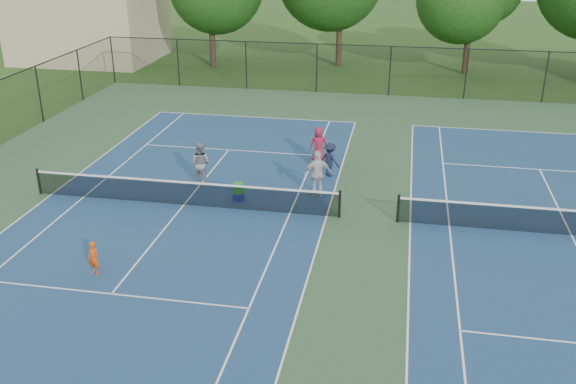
% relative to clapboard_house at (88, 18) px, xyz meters
% --- Properties ---
extents(ground, '(140.00, 140.00, 0.00)m').
position_rel_clapboard_house_xyz_m(ground, '(23.00, -25.00, -3.09)').
color(ground, '#234716').
rests_on(ground, ground).
extents(court_pad, '(36.00, 36.00, 0.01)m').
position_rel_clapboard_house_xyz_m(court_pad, '(23.00, -25.00, -3.09)').
color(court_pad, '#29492E').
rests_on(court_pad, ground).
extents(tennis_court_left, '(12.00, 23.83, 1.07)m').
position_rel_clapboard_house_xyz_m(tennis_court_left, '(16.00, -25.00, -2.99)').
color(tennis_court_left, navy).
rests_on(tennis_court_left, ground).
extents(tennis_court_right, '(12.00, 23.83, 1.07)m').
position_rel_clapboard_house_xyz_m(tennis_court_right, '(30.00, -25.00, -2.99)').
color(tennis_court_right, navy).
rests_on(tennis_court_right, ground).
extents(perimeter_fence, '(36.08, 36.08, 3.02)m').
position_rel_clapboard_house_xyz_m(perimeter_fence, '(23.00, -25.00, -1.49)').
color(perimeter_fence, black).
rests_on(perimeter_fence, ground).
extents(clapboard_house, '(10.80, 8.10, 7.65)m').
position_rel_clapboard_house_xyz_m(clapboard_house, '(0.00, 0.00, 0.00)').
color(clapboard_house, tan).
rests_on(clapboard_house, ground).
extents(child_player, '(0.45, 0.35, 1.08)m').
position_rel_clapboard_house_xyz_m(child_player, '(15.01, -30.38, -2.55)').
color(child_player, '#E3480F').
rests_on(child_player, ground).
extents(instructor, '(1.00, 0.86, 1.80)m').
position_rel_clapboard_house_xyz_m(instructor, '(16.01, -22.80, -2.19)').
color(instructor, gray).
rests_on(instructor, ground).
extents(bystander_a, '(1.21, 0.88, 1.90)m').
position_rel_clapboard_house_xyz_m(bystander_a, '(20.88, -23.23, -2.14)').
color(bystander_a, silver).
rests_on(bystander_a, ground).
extents(bystander_b, '(1.10, 0.97, 1.47)m').
position_rel_clapboard_house_xyz_m(bystander_b, '(21.09, -20.99, -2.36)').
color(bystander_b, '#161D32').
rests_on(bystander_b, ground).
extents(bystander_c, '(0.86, 0.63, 1.61)m').
position_rel_clapboard_house_xyz_m(bystander_c, '(20.38, -19.37, -2.29)').
color(bystander_c, maroon).
rests_on(bystander_c, ground).
extents(ball_crate, '(0.43, 0.32, 0.30)m').
position_rel_clapboard_house_xyz_m(ball_crate, '(17.95, -24.18, -2.94)').
color(ball_crate, '#161F9A').
rests_on(ball_crate, ground).
extents(ball_hopper, '(0.35, 0.29, 0.43)m').
position_rel_clapboard_house_xyz_m(ball_hopper, '(17.95, -24.18, -2.58)').
color(ball_hopper, '#1B9920').
rests_on(ball_hopper, ball_crate).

